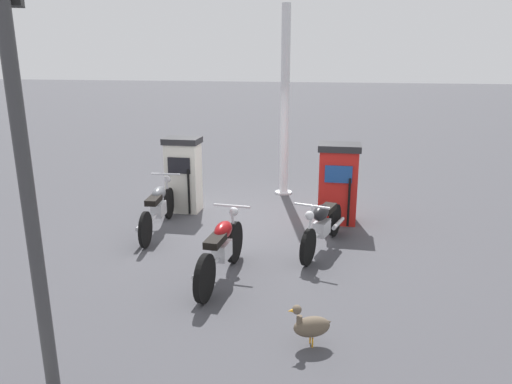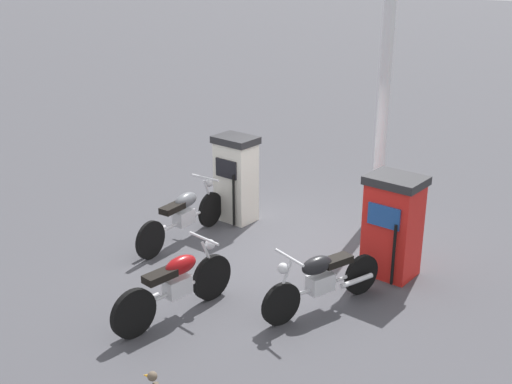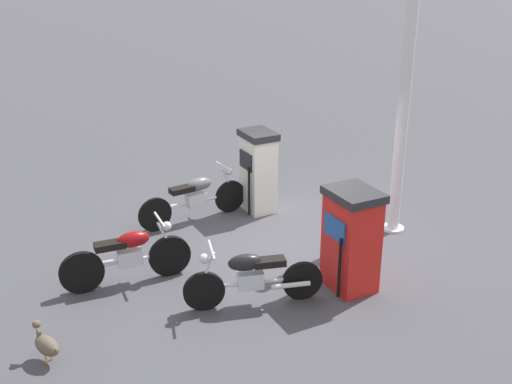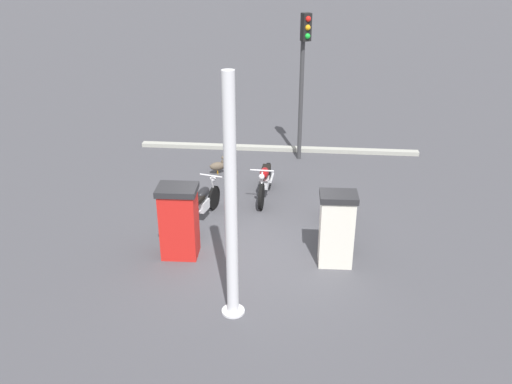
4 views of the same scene
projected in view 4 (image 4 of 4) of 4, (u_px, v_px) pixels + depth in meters
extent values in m
plane|color=#424247|center=(258.00, 250.00, 11.33)|extent=(120.00, 120.00, 0.00)
cube|color=silver|center=(336.00, 232.00, 10.58)|extent=(0.51, 0.67, 1.41)
cube|color=black|center=(336.00, 212.00, 10.68)|extent=(0.05, 0.46, 0.32)
cube|color=#262628|center=(339.00, 197.00, 10.26)|extent=(0.56, 0.74, 0.12)
cylinder|color=black|center=(325.00, 234.00, 10.94)|extent=(0.05, 0.05, 0.92)
cube|color=red|center=(179.00, 224.00, 10.87)|extent=(0.60, 0.74, 1.41)
cube|color=#1E478C|center=(181.00, 204.00, 11.02)|extent=(0.05, 0.50, 0.32)
cube|color=#262628|center=(177.00, 190.00, 10.55)|extent=(0.66, 0.81, 0.12)
cylinder|color=black|center=(173.00, 225.00, 11.28)|extent=(0.05, 0.05, 0.91)
cylinder|color=black|center=(341.00, 237.00, 11.20)|extent=(0.62, 0.14, 0.61)
cylinder|color=black|center=(329.00, 205.00, 12.58)|extent=(0.62, 0.14, 0.61)
cube|color=silver|center=(335.00, 217.00, 11.80)|extent=(0.38, 0.25, 0.24)
cylinder|color=silver|center=(335.00, 218.00, 11.87)|extent=(1.13, 0.20, 0.05)
ellipsoid|color=#595B60|center=(337.00, 207.00, 11.62)|extent=(0.51, 0.28, 0.24)
cube|color=black|center=(334.00, 201.00, 11.94)|extent=(0.46, 0.26, 0.10)
cylinder|color=silver|center=(341.00, 223.00, 11.11)|extent=(0.26, 0.08, 0.57)
cylinder|color=silver|center=(342.00, 208.00, 11.05)|extent=(0.11, 0.56, 0.04)
sphere|color=silver|center=(342.00, 215.00, 11.01)|extent=(0.16, 0.16, 0.14)
cylinder|color=silver|center=(336.00, 208.00, 12.39)|extent=(0.55, 0.14, 0.07)
cylinder|color=black|center=(214.00, 198.00, 12.95)|extent=(0.58, 0.20, 0.58)
cylinder|color=black|center=(188.00, 224.00, 11.76)|extent=(0.58, 0.20, 0.58)
cube|color=silver|center=(203.00, 205.00, 12.36)|extent=(0.40, 0.28, 0.24)
cylinder|color=silver|center=(202.00, 208.00, 12.34)|extent=(1.03, 0.29, 0.05)
ellipsoid|color=black|center=(203.00, 193.00, 12.30)|extent=(0.52, 0.32, 0.24)
cube|color=black|center=(197.00, 200.00, 12.02)|extent=(0.47, 0.30, 0.10)
cylinder|color=silver|center=(213.00, 187.00, 12.79)|extent=(0.26, 0.10, 0.57)
cylinder|color=silver|center=(211.00, 176.00, 12.59)|extent=(0.16, 0.55, 0.04)
sphere|color=silver|center=(213.00, 179.00, 12.73)|extent=(0.17, 0.17, 0.14)
cylinder|color=silver|center=(187.00, 218.00, 11.96)|extent=(0.55, 0.19, 0.07)
cylinder|color=black|center=(261.00, 196.00, 12.95)|extent=(0.65, 0.10, 0.64)
cylinder|color=black|center=(268.00, 175.00, 14.12)|extent=(0.65, 0.10, 0.64)
cube|color=silver|center=(265.00, 182.00, 13.44)|extent=(0.37, 0.21, 0.24)
cylinder|color=silver|center=(265.00, 183.00, 13.51)|extent=(0.98, 0.09, 0.05)
ellipsoid|color=maroon|center=(264.00, 173.00, 13.26)|extent=(0.49, 0.24, 0.24)
cube|color=black|center=(266.00, 169.00, 13.58)|extent=(0.45, 0.22, 0.10)
cylinder|color=silver|center=(262.00, 184.00, 12.86)|extent=(0.26, 0.05, 0.57)
cylinder|color=silver|center=(262.00, 170.00, 12.79)|extent=(0.06, 0.56, 0.04)
sphere|color=silver|center=(262.00, 177.00, 12.75)|extent=(0.14, 0.14, 0.14)
cylinder|color=silver|center=(272.00, 178.00, 13.91)|extent=(0.55, 0.09, 0.07)
ellipsoid|color=brown|center=(217.00, 166.00, 14.92)|extent=(0.36, 0.46, 0.23)
cylinder|color=brown|center=(222.00, 163.00, 14.93)|extent=(0.09, 0.09, 0.16)
sphere|color=brown|center=(223.00, 158.00, 14.88)|extent=(0.14, 0.14, 0.10)
cone|color=orange|center=(226.00, 158.00, 14.90)|extent=(0.07, 0.08, 0.05)
cone|color=brown|center=(211.00, 166.00, 14.85)|extent=(0.11, 0.11, 0.08)
cylinder|color=orange|center=(217.00, 171.00, 15.03)|extent=(0.02, 0.02, 0.11)
cylinder|color=orange|center=(218.00, 172.00, 14.96)|extent=(0.02, 0.02, 0.11)
cylinder|color=#38383A|center=(301.00, 90.00, 15.21)|extent=(0.16, 0.16, 4.14)
cube|color=black|center=(306.00, 27.00, 14.37)|extent=(0.29, 0.31, 0.72)
sphere|color=red|center=(308.00, 19.00, 14.19)|extent=(0.20, 0.20, 0.15)
sphere|color=orange|center=(308.00, 28.00, 14.29)|extent=(0.20, 0.20, 0.15)
sphere|color=green|center=(307.00, 36.00, 14.38)|extent=(0.20, 0.20, 0.15)
cylinder|color=silver|center=(231.00, 203.00, 8.55)|extent=(0.20, 0.20, 4.21)
cylinder|color=silver|center=(233.00, 311.00, 9.43)|extent=(0.40, 0.40, 0.04)
cube|color=#9E9E93|center=(278.00, 148.00, 16.67)|extent=(0.32, 8.48, 0.12)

